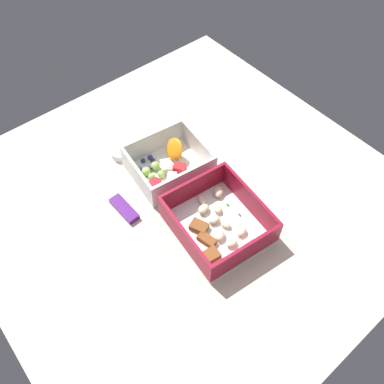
% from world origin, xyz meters
% --- Properties ---
extents(table_surface, '(0.80, 0.80, 0.02)m').
position_xyz_m(table_surface, '(0.00, 0.00, 0.01)').
color(table_surface, beige).
rests_on(table_surface, ground).
extents(pasta_container, '(0.19, 0.17, 0.06)m').
position_xyz_m(pasta_container, '(-0.09, 0.00, 0.04)').
color(pasta_container, white).
rests_on(pasta_container, table_surface).
extents(fruit_bowl, '(0.15, 0.17, 0.06)m').
position_xyz_m(fruit_bowl, '(0.07, -0.01, 0.04)').
color(fruit_bowl, white).
rests_on(fruit_bowl, table_surface).
extents(candy_bar, '(0.07, 0.03, 0.01)m').
position_xyz_m(candy_bar, '(0.05, 0.12, 0.03)').
color(candy_bar, '#51197A').
rests_on(candy_bar, table_surface).
extents(paper_cup_liner, '(0.04, 0.04, 0.02)m').
position_xyz_m(paper_cup_liner, '(0.17, 0.04, 0.03)').
color(paper_cup_liner, white).
rests_on(paper_cup_liner, table_surface).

